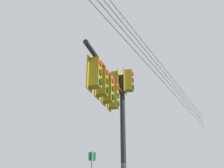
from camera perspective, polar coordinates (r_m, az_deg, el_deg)
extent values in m
cylinder|color=black|center=(9.85, 2.50, -14.12)|extent=(0.20, 0.20, 6.03)
cylinder|color=black|center=(8.70, -1.00, 2.46)|extent=(3.98, 0.37, 0.14)
cube|color=olive|center=(10.61, 3.81, 0.74)|extent=(0.32, 0.32, 0.90)
cube|color=#B29319|center=(10.64, 2.92, 0.63)|extent=(0.44, 0.07, 1.04)
cylinder|color=red|center=(10.70, 4.63, 2.30)|extent=(0.20, 0.04, 0.20)
cylinder|color=#3C2703|center=(10.57, 4.68, 0.85)|extent=(0.20, 0.04, 0.20)
cylinder|color=black|center=(10.45, 4.73, -0.65)|extent=(0.20, 0.04, 0.20)
cube|color=olive|center=(10.74, 0.69, 0.36)|extent=(0.32, 0.32, 0.90)
cube|color=#B29319|center=(10.70, 1.57, 0.47)|extent=(0.44, 0.07, 1.04)
cylinder|color=red|center=(10.91, -0.15, 1.69)|extent=(0.20, 0.04, 0.20)
cylinder|color=#3C2703|center=(10.78, -0.15, 0.26)|extent=(0.20, 0.04, 0.20)
cylinder|color=black|center=(10.66, -0.15, -1.21)|extent=(0.20, 0.04, 0.20)
cube|color=olive|center=(9.14, 0.40, -2.65)|extent=(0.32, 0.32, 0.90)
cube|color=#B29319|center=(9.18, -0.63, -2.75)|extent=(0.44, 0.08, 1.04)
cylinder|color=red|center=(9.22, 1.39, -0.81)|extent=(0.20, 0.05, 0.20)
cylinder|color=#3C2703|center=(9.10, 1.41, -2.55)|extent=(0.20, 0.05, 0.20)
cylinder|color=black|center=(9.00, 1.43, -4.33)|extent=(0.20, 0.05, 0.20)
cube|color=olive|center=(8.58, -0.79, -1.17)|extent=(0.31, 0.31, 0.90)
cube|color=#B29319|center=(8.63, -1.85, -1.31)|extent=(0.44, 0.05, 1.04)
cylinder|color=red|center=(8.65, 0.26, 0.80)|extent=(0.20, 0.03, 0.20)
cylinder|color=#3C2703|center=(8.53, 0.26, -1.03)|extent=(0.20, 0.03, 0.20)
cylinder|color=black|center=(8.41, 0.26, -2.91)|extent=(0.20, 0.03, 0.20)
cube|color=olive|center=(8.02, -2.14, 0.52)|extent=(0.32, 0.32, 0.90)
cube|color=#B29319|center=(8.07, -3.29, 0.38)|extent=(0.44, 0.07, 1.04)
cylinder|color=red|center=(8.11, -1.00, 2.58)|extent=(0.20, 0.04, 0.20)
cylinder|color=#3C2703|center=(7.98, -1.01, 0.65)|extent=(0.20, 0.04, 0.20)
cylinder|color=black|center=(7.86, -1.03, -1.34)|extent=(0.20, 0.04, 0.20)
cube|color=olive|center=(7.48, -3.69, 2.45)|extent=(0.32, 0.32, 0.90)
cube|color=#B29319|center=(7.54, -4.91, 2.28)|extent=(0.44, 0.07, 1.04)
cylinder|color=red|center=(7.57, -2.45, 4.65)|extent=(0.20, 0.04, 0.20)
cylinder|color=#3C2703|center=(7.43, -2.49, 2.62)|extent=(0.20, 0.04, 0.20)
cylinder|color=black|center=(7.30, -2.54, 0.51)|extent=(0.20, 0.04, 0.20)
cube|color=#0C7238|center=(11.35, -4.43, -15.64)|extent=(0.18, 0.28, 0.35)
cube|color=white|center=(11.37, -4.43, -15.65)|extent=(0.13, 0.22, 0.29)
cylinder|color=black|center=(13.02, 5.26, 7.12)|extent=(34.67, 5.42, 0.31)
cylinder|color=black|center=(13.24, 5.19, 8.71)|extent=(34.67, 5.42, 0.31)
cylinder|color=black|center=(13.45, 5.13, 10.08)|extent=(34.67, 5.42, 0.31)
cylinder|color=black|center=(13.68, 5.07, 11.46)|extent=(34.67, 5.42, 0.31)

